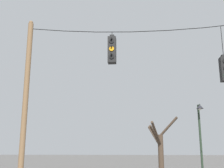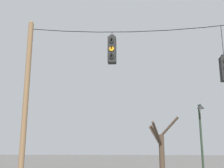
{
  "view_description": "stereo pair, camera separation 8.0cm",
  "coord_description": "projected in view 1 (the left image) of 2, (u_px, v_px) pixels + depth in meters",
  "views": [
    {
      "loc": [
        -0.51,
        -11.23,
        1.84
      ],
      "look_at": [
        -1.61,
        -0.09,
        4.48
      ],
      "focal_mm": 45.0,
      "sensor_mm": 36.0,
      "label": 1
    },
    {
      "loc": [
        -0.43,
        -11.22,
        1.84
      ],
      "look_at": [
        -1.61,
        -0.09,
        4.48
      ],
      "focal_mm": 45.0,
      "sensor_mm": 36.0,
      "label": 2
    }
  ],
  "objects": [
    {
      "name": "bare_tree",
      "position": [
        160.0,
        148.0,
        18.87
      ],
      "size": [
        2.02,
        4.35,
        4.04
      ],
      "color": "#423326",
      "rests_on": "ground_plane"
    },
    {
      "name": "utility_pole_left",
      "position": [
        25.0,
        104.0,
        11.67
      ],
      "size": [
        0.23,
        0.23,
        7.47
      ],
      "color": "brown",
      "rests_on": "ground_plane"
    },
    {
      "name": "street_lamp",
      "position": [
        200.0,
        128.0,
        15.66
      ],
      "size": [
        0.4,
        0.7,
        4.38
      ],
      "color": "#233323",
      "rests_on": "ground_plane"
    },
    {
      "name": "traffic_light_near_left_pole",
      "position": [
        112.0,
        50.0,
        11.84
      ],
      "size": [
        0.34,
        0.58,
        1.4
      ],
      "color": "black"
    },
    {
      "name": "span_wire",
      "position": [
        150.0,
        29.0,
        11.89
      ],
      "size": [
        10.49,
        0.03,
        0.37
      ],
      "color": "black"
    }
  ]
}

